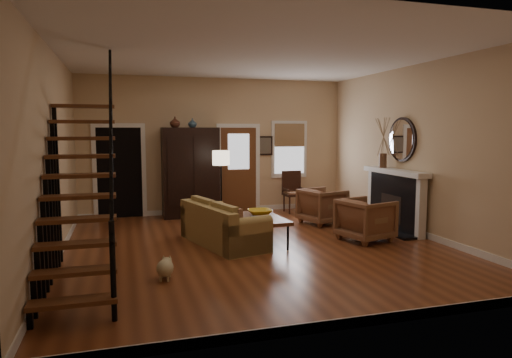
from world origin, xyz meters
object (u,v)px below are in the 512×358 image
object	(u,v)px
armchair_right	(322,206)
floor_lamp	(221,188)
sofa	(224,224)
side_chair	(294,192)
coffee_table	(260,231)
armoire	(190,172)
armchair_left	(366,220)

from	to	relation	value
armchair_right	floor_lamp	xyz separation A→B (m)	(-2.16, 0.45, 0.42)
sofa	side_chair	distance (m)	3.55
sofa	side_chair	size ratio (longest dim) A/B	1.90
coffee_table	armoire	bearing A→B (deg)	104.72
armoire	coffee_table	bearing A→B (deg)	-75.28
armoire	floor_lamp	distance (m)	1.32
armoire	sofa	world-z (taller)	armoire
armoire	side_chair	world-z (taller)	armoire
armoire	armchair_right	size ratio (longest dim) A/B	2.46
coffee_table	armchair_right	distance (m)	2.29
armchair_right	floor_lamp	distance (m)	2.24
armoire	armchair_right	xyz separation A→B (m)	(2.64, -1.66, -0.66)
sofa	coffee_table	xyz separation A→B (m)	(0.62, -0.18, -0.11)
sofa	armoire	bearing A→B (deg)	78.13
armoire	armchair_left	size ratio (longest dim) A/B	2.44
armchair_right	armoire	bearing A→B (deg)	42.23
side_chair	floor_lamp	bearing A→B (deg)	-154.04
sofa	armchair_right	distance (m)	2.73
floor_lamp	side_chair	xyz separation A→B (m)	(2.07, 1.01, -0.29)
coffee_table	armchair_left	distance (m)	1.99
coffee_table	armchair_right	world-z (taller)	armchair_right
coffee_table	armchair_left	xyz separation A→B (m)	(1.96, -0.30, 0.15)
armoire	coffee_table	distance (m)	3.21
coffee_table	floor_lamp	world-z (taller)	floor_lamp
side_chair	armchair_right	bearing A→B (deg)	-86.52
armchair_right	side_chair	bearing A→B (deg)	-12.14
armoire	armchair_right	world-z (taller)	armoire
armoire	side_chair	bearing A→B (deg)	-4.48
side_chair	coffee_table	bearing A→B (deg)	-122.04
sofa	armchair_left	world-z (taller)	armchair_left
armoire	armchair_left	distance (m)	4.35
floor_lamp	armchair_left	bearing A→B (deg)	-42.80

